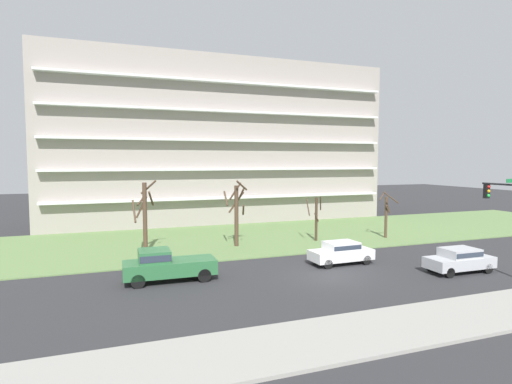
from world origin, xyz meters
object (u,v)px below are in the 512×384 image
(tree_far_left, at_px, (144,215))
(tree_right, at_px, (386,214))
(tree_left, at_px, (236,211))
(sedan_silver_center_right, at_px, (459,259))
(pickup_green_center_left, at_px, (166,264))
(sedan_white_near_left, at_px, (341,252))
(tree_center, at_px, (316,218))

(tree_far_left, height_order, tree_right, tree_far_left)
(tree_left, distance_m, sedan_silver_center_right, 16.86)
(pickup_green_center_left, distance_m, sedan_silver_center_right, 18.55)
(tree_far_left, xyz_separation_m, tree_right, (21.47, -1.27, -0.80))
(sedan_white_near_left, height_order, pickup_green_center_left, pickup_green_center_left)
(pickup_green_center_left, height_order, sedan_silver_center_right, pickup_green_center_left)
(tree_left, xyz_separation_m, tree_right, (14.06, -1.26, -0.77))
(sedan_silver_center_right, bearing_deg, sedan_white_near_left, 144.13)
(pickup_green_center_left, xyz_separation_m, sedan_silver_center_right, (17.99, -4.51, -0.14))
(tree_left, xyz_separation_m, sedan_white_near_left, (5.07, -8.06, -2.14))
(tree_far_left, distance_m, tree_center, 14.72)
(tree_left, relative_size, pickup_green_center_left, 1.03)
(tree_center, distance_m, sedan_silver_center_right, 12.89)
(sedan_white_near_left, xyz_separation_m, pickup_green_center_left, (-12.01, 0.01, 0.14))
(pickup_green_center_left, bearing_deg, sedan_white_near_left, -178.70)
(tree_far_left, distance_m, tree_left, 7.41)
(tree_center, xyz_separation_m, sedan_white_near_left, (-2.20, -7.76, -1.28))
(tree_center, height_order, sedan_silver_center_right, tree_center)
(tree_right, distance_m, pickup_green_center_left, 22.10)
(tree_left, xyz_separation_m, sedan_silver_center_right, (11.05, -12.56, -2.14))
(tree_center, relative_size, tree_right, 0.92)
(tree_right, distance_m, sedan_silver_center_right, 11.77)
(tree_center, relative_size, pickup_green_center_left, 0.74)
(tree_far_left, bearing_deg, pickup_green_center_left, -86.66)
(tree_far_left, xyz_separation_m, sedan_silver_center_right, (18.46, -12.57, -2.17))
(tree_far_left, xyz_separation_m, tree_center, (14.69, -0.30, -0.89))
(pickup_green_center_left, bearing_deg, tree_center, -150.05)
(tree_center, height_order, sedan_white_near_left, tree_center)
(tree_center, height_order, tree_right, tree_right)
(tree_far_left, xyz_separation_m, tree_left, (7.41, -0.01, -0.03))
(sedan_white_near_left, distance_m, pickup_green_center_left, 12.01)
(tree_right, bearing_deg, sedan_white_near_left, -142.91)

